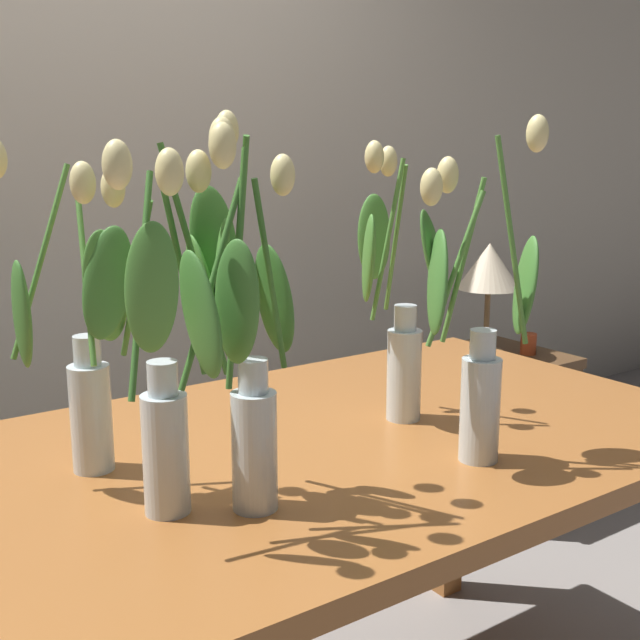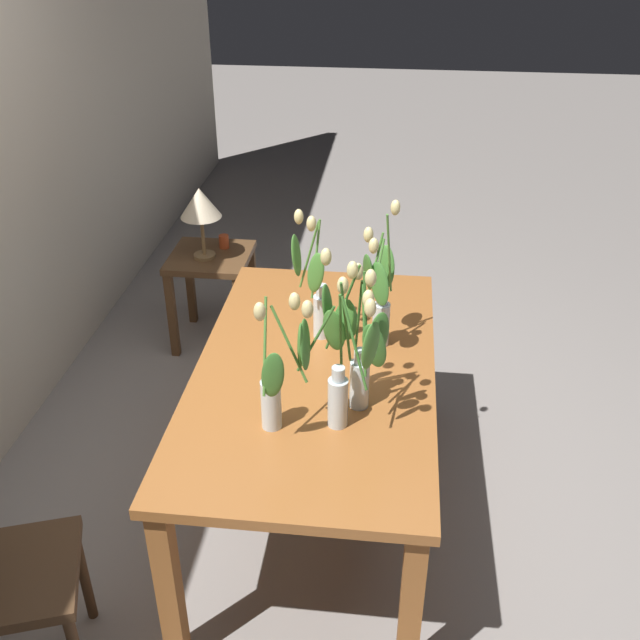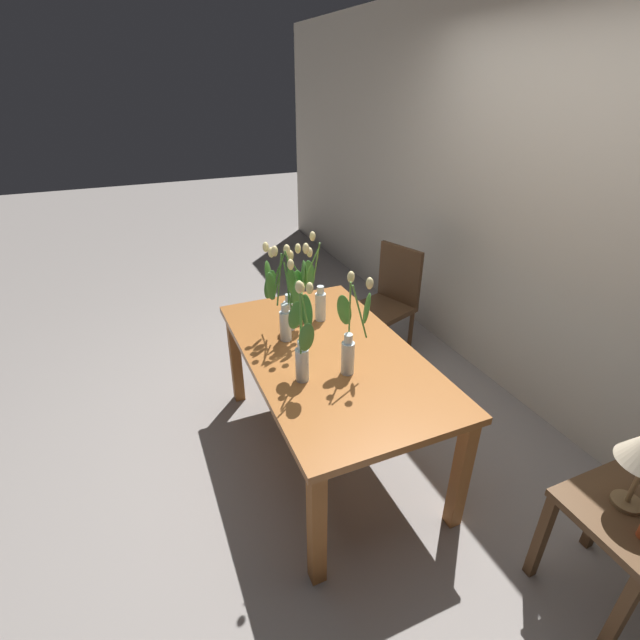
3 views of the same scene
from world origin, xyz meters
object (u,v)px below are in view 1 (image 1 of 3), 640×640
dining_table (310,488)px  table_lamp (489,269)px  tulip_vase_4 (167,357)px  side_table (495,386)px  tulip_vase_2 (394,326)px  tulip_vase_3 (243,355)px  tulip_vase_0 (81,371)px  tulip_vase_1 (475,342)px  pillar_candle (528,344)px

dining_table → table_lamp: 1.50m
tulip_vase_4 → table_lamp: 1.83m
side_table → dining_table: bearing=-150.3°
tulip_vase_2 → side_table: tulip_vase_2 is taller
table_lamp → tulip_vase_3: bearing=-148.1°
tulip_vase_0 → tulip_vase_4: bearing=-71.6°
tulip_vase_2 → tulip_vase_4: tulip_vase_4 is taller
tulip_vase_2 → tulip_vase_3: (-0.45, -0.19, 0.05)m
dining_table → tulip_vase_0: bearing=168.6°
tulip_vase_1 → side_table: size_ratio=1.05×
dining_table → side_table: dining_table is taller
tulip_vase_0 → table_lamp: tulip_vase_0 is taller
table_lamp → tulip_vase_0: bearing=-157.5°
side_table → pillar_candle: bearing=-31.6°
tulip_vase_1 → tulip_vase_2: (0.03, 0.25, -0.02)m
table_lamp → pillar_candle: table_lamp is taller
tulip_vase_0 → side_table: (1.70, 0.67, -0.49)m
tulip_vase_3 → dining_table: bearing=36.5°
dining_table → table_lamp: table_lamp is taller
dining_table → pillar_candle: size_ratio=21.33×
tulip_vase_0 → tulip_vase_2: bearing=-5.6°
tulip_vase_3 → pillar_candle: (1.64, 0.86, -0.39)m
pillar_candle → dining_table: bearing=-154.0°
tulip_vase_0 → dining_table: bearing=-11.4°
tulip_vase_0 → tulip_vase_1: size_ratio=0.93×
dining_table → pillar_candle: bearing=26.0°
tulip_vase_0 → table_lamp: (1.66, 0.69, -0.06)m
side_table → table_lamp: (-0.03, 0.02, 0.42)m
tulip_vase_3 → side_table: size_ratio=1.06×
tulip_vase_2 → pillar_candle: bearing=29.2°
tulip_vase_0 → tulip_vase_3: 0.30m
tulip_vase_3 → tulip_vase_4: (-0.09, 0.06, -0.00)m
tulip_vase_3 → pillar_candle: 1.89m
dining_table → tulip_vase_1: size_ratio=2.76×
tulip_vase_4 → side_table: 1.92m
side_table → tulip_vase_4: bearing=-152.2°
tulip_vase_1 → side_table: tulip_vase_1 is taller
dining_table → tulip_vase_3: 0.44m
tulip_vase_3 → table_lamp: 1.78m
pillar_candle → table_lamp: bearing=148.8°
tulip_vase_4 → side_table: size_ratio=1.03×
tulip_vase_1 → tulip_vase_4: tulip_vase_1 is taller
side_table → tulip_vase_0: bearing=-158.5°
dining_table → tulip_vase_1: 0.42m
tulip_vase_0 → pillar_candle: (1.79, 0.61, -0.33)m
tulip_vase_3 → side_table: 1.87m
tulip_vase_4 → pillar_candle: 1.94m
tulip_vase_0 → tulip_vase_1: tulip_vase_1 is taller
tulip_vase_0 → tulip_vase_4: (0.06, -0.19, 0.06)m
tulip_vase_1 → tulip_vase_4: bearing=167.2°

